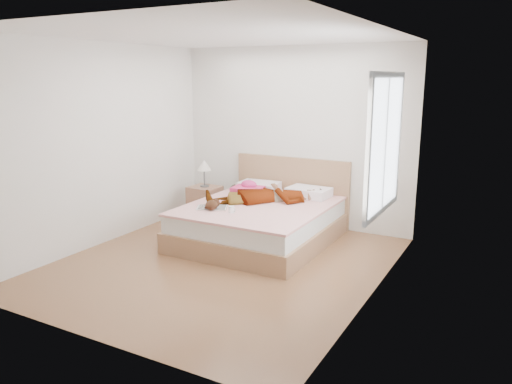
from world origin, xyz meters
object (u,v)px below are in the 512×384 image
bed (263,220)px  coffee_mug (232,209)px  woman (267,192)px  phone (249,181)px  magazine (212,207)px  towel (248,190)px  nightstand (205,201)px  plush_toy (212,205)px

bed → coffee_mug: 0.68m
woman → phone: size_ratio=19.93×
magazine → coffee_mug: (0.34, -0.08, 0.03)m
woman → towel: 0.38m
coffee_mug → bed: bearing=79.7°
magazine → coffee_mug: bearing=-12.5°
towel → phone: bearing=116.3°
woman → coffee_mug: size_ratio=14.78×
magazine → nightstand: (-0.75, 0.92, -0.21)m
bed → towel: (-0.37, 0.26, 0.32)m
towel → nightstand: nightstand is taller
nightstand → bed: bearing=-17.7°
towel → coffee_mug: (0.26, -0.87, -0.05)m
bed → nightstand: size_ratio=2.21×
woman → bed: bed is taller
phone → nightstand: size_ratio=0.09×
magazine → nightstand: nightstand is taller
bed → nightstand: (-1.20, 0.38, 0.04)m
magazine → bed: bearing=49.9°
phone → magazine: (0.06, -1.08, -0.15)m
magazine → nightstand: size_ratio=0.49×
coffee_mug → phone: bearing=109.0°
plush_toy → phone: bearing=95.6°
towel → plush_toy: towel is taller
towel → coffee_mug: bearing=-73.5°
woman → bed: size_ratio=0.80×
phone → magazine: phone is taller
bed → magazine: 0.74m
magazine → plush_toy: (0.06, -0.07, 0.06)m
towel → woman: bearing=-17.7°
woman → phone: 0.64m
phone → plush_toy: 1.17m
woman → towel: size_ratio=3.71×
plush_toy → nightstand: bearing=128.9°
phone → coffee_mug: bearing=-107.1°
phone → bed: size_ratio=0.04×
magazine → plush_toy: bearing=-52.8°
magazine → coffee_mug: coffee_mug is taller
magazine → nightstand: bearing=129.0°
bed → coffee_mug: size_ratio=18.41×
phone → towel: towel is taller
coffee_mug → plush_toy: plush_toy is taller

